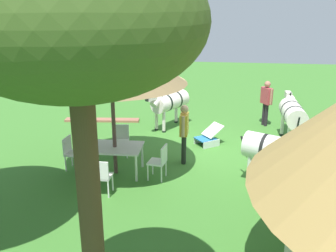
{
  "coord_description": "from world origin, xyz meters",
  "views": [
    {
      "loc": [
        -0.63,
        10.42,
        4.3
      ],
      "look_at": [
        0.67,
        0.58,
        1.0
      ],
      "focal_mm": 39.98,
      "sensor_mm": 36.0,
      "label": 1
    }
  ],
  "objects_px": {
    "shade_umbrella": "(111,62)",
    "zebra_nearest_camera": "(169,102)",
    "zebra_by_umbrella": "(280,151)",
    "patio_chair_west_end": "(71,151)",
    "patio_chair_near_lawn": "(101,175)",
    "standing_watcher": "(266,99)",
    "zebra_toward_hut": "(293,113)",
    "patio_dining_table": "(115,149)",
    "striped_lounge_chair": "(208,137)",
    "guest_beside_umbrella": "(184,129)",
    "acacia_tree_left_background": "(77,28)",
    "patio_chair_near_hut": "(121,138)",
    "patio_chair_east_end": "(160,160)"
  },
  "relations": [
    {
      "from": "shade_umbrella",
      "to": "zebra_nearest_camera",
      "type": "distance_m",
      "value": 4.48
    },
    {
      "from": "zebra_nearest_camera",
      "to": "zebra_by_umbrella",
      "type": "distance_m",
      "value": 5.29
    },
    {
      "from": "shade_umbrella",
      "to": "patio_chair_west_end",
      "type": "bearing_deg",
      "value": -3.93
    },
    {
      "from": "patio_chair_near_lawn",
      "to": "standing_watcher",
      "type": "distance_m",
      "value": 7.3
    },
    {
      "from": "shade_umbrella",
      "to": "zebra_toward_hut",
      "type": "bearing_deg",
      "value": -148.8
    },
    {
      "from": "patio_dining_table",
      "to": "patio_chair_west_end",
      "type": "xyz_separation_m",
      "value": [
        1.23,
        -0.08,
        -0.14
      ]
    },
    {
      "from": "striped_lounge_chair",
      "to": "patio_dining_table",
      "type": "bearing_deg",
      "value": 98.63
    },
    {
      "from": "guest_beside_umbrella",
      "to": "acacia_tree_left_background",
      "type": "height_order",
      "value": "acacia_tree_left_background"
    },
    {
      "from": "guest_beside_umbrella",
      "to": "patio_dining_table",
      "type": "bearing_deg",
      "value": -61.85
    },
    {
      "from": "patio_chair_west_end",
      "to": "striped_lounge_chair",
      "type": "xyz_separation_m",
      "value": [
        -3.59,
        -2.32,
        -0.27
      ]
    },
    {
      "from": "zebra_toward_hut",
      "to": "patio_chair_west_end",
      "type": "bearing_deg",
      "value": -154.5
    },
    {
      "from": "patio_chair_near_hut",
      "to": "patio_chair_west_end",
      "type": "distance_m",
      "value": 1.57
    },
    {
      "from": "shade_umbrella",
      "to": "acacia_tree_left_background",
      "type": "bearing_deg",
      "value": 103.24
    },
    {
      "from": "patio_chair_west_end",
      "to": "zebra_by_umbrella",
      "type": "xyz_separation_m",
      "value": [
        -5.34,
        0.39,
        0.44
      ]
    },
    {
      "from": "striped_lounge_chair",
      "to": "zebra_by_umbrella",
      "type": "bearing_deg",
      "value": 175.95
    },
    {
      "from": "shade_umbrella",
      "to": "striped_lounge_chair",
      "type": "bearing_deg",
      "value": -134.48
    },
    {
      "from": "standing_watcher",
      "to": "zebra_toward_hut",
      "type": "height_order",
      "value": "standing_watcher"
    },
    {
      "from": "patio_chair_near_hut",
      "to": "patio_chair_west_end",
      "type": "xyz_separation_m",
      "value": [
        1.08,
        1.14,
        0.0
      ]
    },
    {
      "from": "patio_chair_near_hut",
      "to": "standing_watcher",
      "type": "relative_size",
      "value": 0.55
    },
    {
      "from": "zebra_nearest_camera",
      "to": "acacia_tree_left_background",
      "type": "relative_size",
      "value": 0.39
    },
    {
      "from": "standing_watcher",
      "to": "zebra_toward_hut",
      "type": "bearing_deg",
      "value": 171.48
    },
    {
      "from": "patio_dining_table",
      "to": "patio_chair_near_hut",
      "type": "distance_m",
      "value": 1.24
    },
    {
      "from": "acacia_tree_left_background",
      "to": "patio_chair_east_end",
      "type": "bearing_deg",
      "value": -89.47
    },
    {
      "from": "patio_chair_near_lawn",
      "to": "patio_chair_west_end",
      "type": "height_order",
      "value": "same"
    },
    {
      "from": "guest_beside_umbrella",
      "to": "patio_chair_west_end",
      "type": "bearing_deg",
      "value": -73.93
    },
    {
      "from": "standing_watcher",
      "to": "patio_dining_table",
      "type": "bearing_deg",
      "value": 106.68
    },
    {
      "from": "standing_watcher",
      "to": "striped_lounge_chair",
      "type": "xyz_separation_m",
      "value": [
        1.98,
        2.22,
        -0.74
      ]
    },
    {
      "from": "shade_umbrella",
      "to": "zebra_nearest_camera",
      "type": "xyz_separation_m",
      "value": [
        -0.92,
        -3.91,
        -1.98
      ]
    },
    {
      "from": "patio_chair_near_lawn",
      "to": "patio_dining_table",
      "type": "bearing_deg",
      "value": 90.0
    },
    {
      "from": "patio_chair_near_hut",
      "to": "zebra_toward_hut",
      "type": "relative_size",
      "value": 0.39
    },
    {
      "from": "zebra_nearest_camera",
      "to": "zebra_toward_hut",
      "type": "height_order",
      "value": "zebra_toward_hut"
    },
    {
      "from": "shade_umbrella",
      "to": "guest_beside_umbrella",
      "type": "height_order",
      "value": "shade_umbrella"
    },
    {
      "from": "guest_beside_umbrella",
      "to": "patio_chair_near_hut",
      "type": "bearing_deg",
      "value": -99.29
    },
    {
      "from": "patio_chair_west_end",
      "to": "acacia_tree_left_background",
      "type": "distance_m",
      "value": 6.98
    },
    {
      "from": "patio_chair_near_lawn",
      "to": "patio_chair_near_hut",
      "type": "distance_m",
      "value": 2.46
    },
    {
      "from": "patio_chair_east_end",
      "to": "patio_dining_table",
      "type": "bearing_deg",
      "value": 90.0
    },
    {
      "from": "patio_chair_east_end",
      "to": "guest_beside_umbrella",
      "type": "xyz_separation_m",
      "value": [
        -0.5,
        -1.08,
        0.49
      ]
    },
    {
      "from": "striped_lounge_chair",
      "to": "zebra_toward_hut",
      "type": "distance_m",
      "value": 2.78
    },
    {
      "from": "patio_dining_table",
      "to": "zebra_toward_hut",
      "type": "xyz_separation_m",
      "value": [
        -4.97,
        -3.01,
        0.29
      ]
    },
    {
      "from": "striped_lounge_chair",
      "to": "zebra_toward_hut",
      "type": "relative_size",
      "value": 0.41
    },
    {
      "from": "patio_chair_near_lawn",
      "to": "guest_beside_umbrella",
      "type": "distance_m",
      "value": 2.78
    },
    {
      "from": "standing_watcher",
      "to": "zebra_by_umbrella",
      "type": "bearing_deg",
      "value": 147.2
    },
    {
      "from": "striped_lounge_chair",
      "to": "guest_beside_umbrella",
      "type": "bearing_deg",
      "value": 120.22
    },
    {
      "from": "shade_umbrella",
      "to": "patio_chair_near_hut",
      "type": "relative_size",
      "value": 4.14
    },
    {
      "from": "zebra_toward_hut",
      "to": "acacia_tree_left_background",
      "type": "bearing_deg",
      "value": -113.61
    },
    {
      "from": "shade_umbrella",
      "to": "standing_watcher",
      "type": "xyz_separation_m",
      "value": [
        -4.34,
        -4.62,
        -1.94
      ]
    },
    {
      "from": "patio_chair_west_end",
      "to": "striped_lounge_chair",
      "type": "distance_m",
      "value": 4.28
    },
    {
      "from": "patio_chair_near_lawn",
      "to": "zebra_by_umbrella",
      "type": "height_order",
      "value": "zebra_by_umbrella"
    },
    {
      "from": "acacia_tree_left_background",
      "to": "zebra_nearest_camera",
      "type": "bearing_deg",
      "value": -87.86
    },
    {
      "from": "patio_chair_near_lawn",
      "to": "standing_watcher",
      "type": "bearing_deg",
      "value": 53.56
    }
  ]
}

